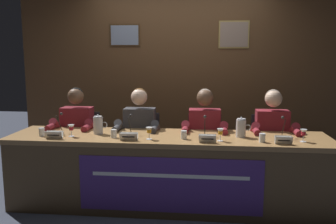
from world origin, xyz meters
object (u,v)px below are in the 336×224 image
at_px(conference_table, 167,161).
at_px(nameplate_center_left, 129,137).
at_px(nameplate_far_right, 284,140).
at_px(water_pitcher_left_side, 98,125).
at_px(chair_center_left, 142,151).
at_px(water_cup_center_left, 114,134).
at_px(water_cup_far_left, 42,132).
at_px(juice_glass_center_left, 149,131).
at_px(panelist_far_right, 273,136).
at_px(microphone_far_right, 284,131).
at_px(panelist_far_left, 75,131).
at_px(nameplate_center_right, 207,139).
at_px(panelist_center_left, 139,133).
at_px(chair_center_right, 204,153).
at_px(juice_glass_far_right, 303,133).
at_px(juice_glass_center_right, 220,132).
at_px(chair_far_right, 269,155).
at_px(panelist_center_right, 204,134).
at_px(microphone_center_left, 129,129).
at_px(microphone_far_left, 59,127).
at_px(microphone_center_right, 205,130).
at_px(nameplate_far_left, 54,135).
at_px(juice_glass_far_left, 71,128).
at_px(chair_far_left, 82,150).
at_px(water_cup_center_right, 184,135).
at_px(water_cup_far_right, 262,138).
at_px(water_pitcher_right_side, 241,128).

xyz_separation_m(conference_table, nameplate_center_left, (-0.36, -0.15, 0.28)).
xyz_separation_m(nameplate_far_right, water_pitcher_left_side, (-1.87, 0.26, 0.05)).
xyz_separation_m(chair_center_left, water_cup_center_left, (-0.16, -0.71, 0.37)).
height_order(water_cup_far_left, juice_glass_center_left, juice_glass_center_left).
bearing_deg(panelist_far_right, microphone_far_right, -84.20).
distance_m(panelist_far_left, nameplate_center_right, 1.67).
bearing_deg(panelist_far_right, panelist_center_left, 180.00).
distance_m(chair_center_right, juice_glass_far_right, 1.25).
bearing_deg(juice_glass_center_right, chair_far_right, 50.91).
bearing_deg(juice_glass_far_right, water_pitcher_left_side, 175.99).
height_order(panelist_center_right, chair_far_right, panelist_center_right).
relative_size(nameplate_center_right, nameplate_far_right, 1.04).
height_order(microphone_center_left, nameplate_center_right, microphone_center_left).
height_order(juice_glass_center_left, microphone_center_left, microphone_center_left).
bearing_deg(nameplate_far_right, panelist_center_left, 157.82).
distance_m(conference_table, panelist_center_left, 0.63).
xyz_separation_m(juice_glass_center_right, microphone_far_right, (0.64, 0.18, -0.01)).
height_order(panelist_far_left, juice_glass_center_left, panelist_far_left).
bearing_deg(microphone_far_left, water_pitcher_left_side, 3.59).
bearing_deg(microphone_center_right, nameplate_far_left, -171.79).
bearing_deg(microphone_center_right, conference_table, -169.54).
distance_m(juice_glass_far_left, panelist_center_right, 1.47).
relative_size(juice_glass_far_left, juice_glass_far_right, 1.00).
bearing_deg(juice_glass_center_left, chair_far_left, 142.45).
xyz_separation_m(water_cup_far_left, juice_glass_center_left, (1.14, -0.03, 0.05)).
height_order(nameplate_far_left, water_cup_center_right, water_cup_center_right).
bearing_deg(chair_center_right, microphone_far_right, -35.31).
distance_m(nameplate_far_right, water_cup_far_right, 0.20).
relative_size(water_cup_center_left, nameplate_center_right, 0.51).
height_order(chair_center_right, nameplate_far_right, chair_center_right).
bearing_deg(nameplate_far_right, juice_glass_far_left, 177.01).
xyz_separation_m(water_cup_far_left, water_cup_far_right, (2.24, -0.04, 0.00)).
distance_m(microphone_center_left, nameplate_center_right, 0.84).
xyz_separation_m(microphone_center_left, juice_glass_center_right, (0.94, -0.15, 0.01)).
height_order(conference_table, water_pitcher_right_side, water_pitcher_right_side).
distance_m(microphone_center_right, nameplate_far_right, 0.77).
distance_m(panelist_far_left, nameplate_center_left, 1.00).
xyz_separation_m(water_cup_far_left, microphone_center_left, (0.90, 0.11, 0.04)).
distance_m(nameplate_center_left, panelist_far_right, 1.63).
bearing_deg(panelist_far_right, water_cup_center_left, -163.10).
xyz_separation_m(chair_far_left, microphone_far_left, (-0.04, -0.57, 0.41)).
relative_size(chair_far_left, microphone_far_right, 4.11).
relative_size(panelist_center_left, panelist_far_right, 1.00).
distance_m(water_cup_center_right, water_cup_far_right, 0.76).
distance_m(chair_far_left, chair_center_left, 0.76).
bearing_deg(chair_center_left, panelist_far_right, -7.45).
bearing_deg(water_pitcher_left_side, chair_far_right, 16.18).
distance_m(water_cup_center_left, microphone_center_left, 0.18).
bearing_deg(juice_glass_center_right, chair_far_left, 155.99).
bearing_deg(nameplate_center_left, conference_table, 21.85).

